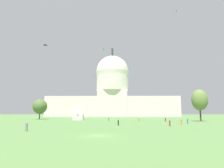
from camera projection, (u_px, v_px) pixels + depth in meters
name	position (u px, v px, depth m)	size (l,w,h in m)	color
ground_plane	(98.00, 136.00, 29.86)	(800.00, 800.00, 0.00)	#567F42
capitol_building	(112.00, 93.00, 186.88)	(120.07, 30.78, 65.29)	silver
event_tent	(79.00, 114.00, 95.22)	(5.07, 4.63, 5.26)	white
tree_east_mid	(200.00, 100.00, 80.81)	(7.37, 6.68, 12.88)	#42301E
tree_west_mid	(40.00, 107.00, 105.61)	(10.30, 10.89, 10.59)	#42301E
person_grey_back_center	(27.00, 127.00, 37.20)	(0.48, 0.48, 1.68)	gray
person_teal_back_left	(109.00, 119.00, 83.49)	(0.43, 0.43, 1.68)	#1E757A
person_black_front_left	(118.00, 123.00, 54.21)	(0.46, 0.46, 1.61)	black
person_orange_near_tree_west	(181.00, 122.00, 56.94)	(0.37, 0.37, 1.53)	orange
person_maroon_mid_right	(170.00, 123.00, 50.64)	(0.35, 0.35, 1.63)	maroon
person_maroon_mid_center	(165.00, 120.00, 77.69)	(0.51, 0.51, 1.63)	maroon
person_teal_mid_left	(188.00, 121.00, 62.65)	(0.52, 0.52, 1.68)	#1E757A
person_orange_edge_west	(139.00, 120.00, 80.24)	(0.57, 0.57, 1.46)	orange
kite_green_mid	(103.00, 49.00, 98.50)	(0.86, 0.85, 0.67)	green
kite_red_mid	(96.00, 79.00, 161.00)	(0.90, 0.52, 0.99)	red
kite_magenta_high	(176.00, 11.00, 94.51)	(0.67, 0.83, 1.28)	#D1339E
kite_violet_mid	(94.00, 76.00, 110.90)	(1.31, 1.26, 0.26)	purple
kite_blue_high	(123.00, 63.00, 152.88)	(0.82, 0.68, 1.40)	blue
kite_white_low	(71.00, 99.00, 116.99)	(1.80, 1.88, 3.12)	white
kite_orange_mid	(107.00, 78.00, 132.35)	(1.82, 1.30, 0.20)	orange
kite_cyan_mid	(132.00, 69.00, 110.26)	(1.08, 1.06, 3.78)	#33BCDB
kite_gold_low	(94.00, 105.00, 131.82)	(1.03, 1.36, 3.22)	gold
kite_black_mid	(45.00, 45.00, 65.03)	(1.24, 0.95, 0.31)	black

